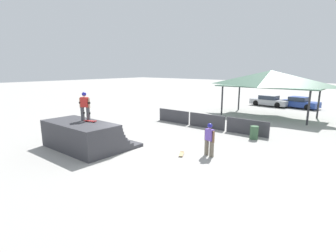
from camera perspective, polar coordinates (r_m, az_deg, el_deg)
The scene contains 11 objects.
ground_plane at distance 14.61m, azimuth -7.47°, elevation -5.38°, with size 160.00×160.00×0.00m, color #A3A09B.
quarter_pipe_ramp at distance 15.54m, azimuth -17.71°, elevation -2.12°, with size 4.66×3.69×1.53m.
skater_on_deck at distance 15.41m, azimuth -17.67°, elevation 4.50°, with size 0.68×0.47×1.63m.
skateboard_on_deck at distance 15.15m, azimuth -16.52°, elevation 1.07°, with size 0.80×0.44×0.09m.
bystander_walking at distance 13.56m, azimuth 9.02°, elevation -2.37°, with size 0.68×0.33×1.73m.
skateboard_on_ground at distance 13.85m, azimuth 2.97°, elevation -6.05°, with size 0.56×0.77×0.09m.
barrier_fence at distance 20.06m, azimuth 8.42°, elevation 1.08°, with size 9.42×0.12×1.05m.
pavilion_shelter at distance 26.01m, azimuth 21.38°, elevation 9.55°, with size 8.93×4.42×4.25m.
trash_bin at distance 17.60m, azimuth 18.23°, elevation -1.38°, with size 0.52×0.52×0.85m, color #385B3D.
parked_car_silver at distance 33.50m, azimuth 21.18°, elevation 5.09°, with size 4.50×2.13×1.27m.
parked_car_blue at distance 33.14m, azimuth 26.67°, elevation 4.53°, with size 4.26×2.42×1.27m.
Camera 1 is at (10.28, -9.37, 4.48)m, focal length 28.00 mm.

